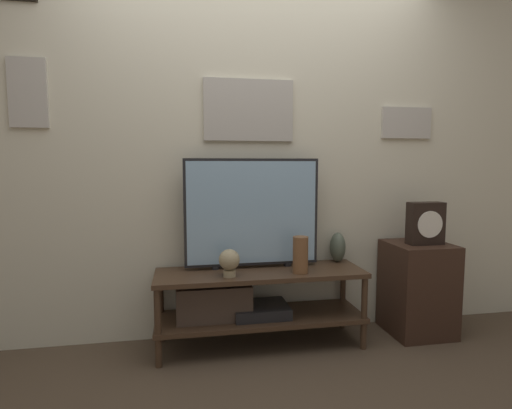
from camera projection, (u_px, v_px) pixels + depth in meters
name	position (u px, v px, depth m)	size (l,w,h in m)	color
ground_plane	(268.00, 363.00, 2.40)	(12.00, 12.00, 0.00)	#4C3D2D
wall_back	(253.00, 141.00, 2.76)	(6.40, 0.08, 2.70)	beige
media_console	(244.00, 299.00, 2.59)	(1.35, 0.41, 0.50)	#422D1E
television	(252.00, 212.00, 2.64)	(0.89, 0.05, 0.73)	black
vase_tall_ceramic	(300.00, 255.00, 2.54)	(0.10, 0.10, 0.23)	brown
vase_urn_stoneware	(338.00, 247.00, 2.83)	(0.11, 0.13, 0.21)	#4C5647
decorative_bust	(229.00, 261.00, 2.45)	(0.13, 0.13, 0.17)	tan
side_table	(417.00, 288.00, 2.82)	(0.41, 0.41, 0.64)	#382319
mantel_clock	(426.00, 223.00, 2.74)	(0.24, 0.11, 0.29)	black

